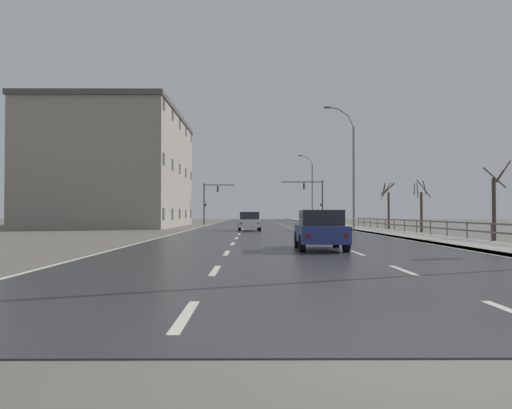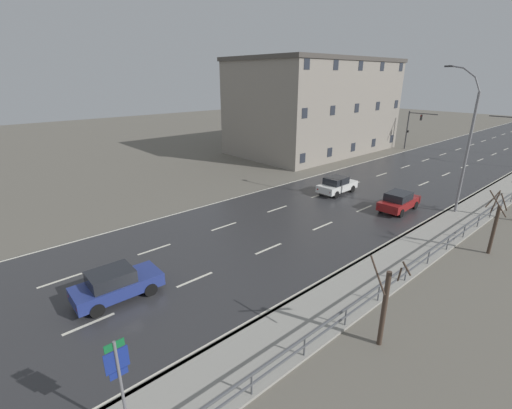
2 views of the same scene
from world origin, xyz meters
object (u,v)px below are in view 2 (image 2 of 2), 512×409
object	(u,v)px
brick_building	(314,106)
car_distant	(116,284)
highway_sign	(120,377)
car_mid_centre	(399,201)
car_far_left	(337,185)
street_lamp_midground	(466,145)
traffic_signal_left	(413,125)

from	to	relation	value
brick_building	car_distant	bearing A→B (deg)	-63.61
highway_sign	car_distant	xyz separation A→B (m)	(-7.14, 2.46, -1.42)
car_mid_centre	car_far_left	size ratio (longest dim) A/B	1.01
street_lamp_midground	brick_building	bearing A→B (deg)	154.86
street_lamp_midground	car_far_left	world-z (taller)	street_lamp_midground
car_distant	car_far_left	xyz separation A→B (m)	(-2.92, 21.55, 0.00)
street_lamp_midground	car_far_left	distance (m)	10.58
highway_sign	brick_building	xyz separation A→B (m)	(-24.85, 38.15, 4.04)
street_lamp_midground	brick_building	xyz separation A→B (m)	(-23.88, 11.20, 0.91)
car_far_left	brick_building	xyz separation A→B (m)	(-14.79, 14.14, 5.46)
traffic_signal_left	car_far_left	size ratio (longest dim) A/B	1.33
highway_sign	car_mid_centre	xyz separation A→B (m)	(-4.05, 24.01, -1.42)
street_lamp_midground	car_distant	bearing A→B (deg)	-104.14
street_lamp_midground	highway_sign	world-z (taller)	street_lamp_midground
traffic_signal_left	car_far_left	world-z (taller)	traffic_signal_left
brick_building	street_lamp_midground	bearing A→B (deg)	-25.14
street_lamp_midground	traffic_signal_left	xyz separation A→B (m)	(-14.59, 22.30, -1.76)
highway_sign	brick_building	world-z (taller)	brick_building
brick_building	car_mid_centre	bearing A→B (deg)	-34.22
car_far_left	brick_building	distance (m)	21.18
car_mid_centre	car_distant	xyz separation A→B (m)	(-3.09, -21.55, 0.00)
car_far_left	brick_building	world-z (taller)	brick_building
street_lamp_midground	highway_sign	bearing A→B (deg)	-87.93
car_distant	street_lamp_midground	bearing A→B (deg)	77.07
traffic_signal_left	car_mid_centre	size ratio (longest dim) A/B	1.32
traffic_signal_left	car_far_left	xyz separation A→B (m)	(5.50, -25.23, -2.79)
car_mid_centre	car_far_left	distance (m)	6.01
brick_building	traffic_signal_left	bearing A→B (deg)	50.08
street_lamp_midground	traffic_signal_left	distance (m)	26.71
street_lamp_midground	highway_sign	size ratio (longest dim) A/B	3.17
car_mid_centre	brick_building	distance (m)	25.74
highway_sign	car_distant	size ratio (longest dim) A/B	0.84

